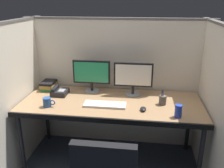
# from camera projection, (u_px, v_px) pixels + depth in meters

# --- Properties ---
(cubicle_partition_rear) EXTENTS (2.21, 0.06, 1.57)m
(cubicle_partition_rear) POSITION_uv_depth(u_px,v_px,m) (116.00, 83.00, 2.97)
(cubicle_partition_rear) COLOR beige
(cubicle_partition_rear) RESTS_ON ground
(cubicle_partition_left) EXTENTS (0.06, 1.41, 1.57)m
(cubicle_partition_left) POSITION_uv_depth(u_px,v_px,m) (18.00, 96.00, 2.58)
(cubicle_partition_left) COLOR beige
(cubicle_partition_left) RESTS_ON ground
(cubicle_partition_right) EXTENTS (0.06, 1.41, 1.57)m
(cubicle_partition_right) POSITION_uv_depth(u_px,v_px,m) (212.00, 106.00, 2.33)
(cubicle_partition_right) COLOR beige
(cubicle_partition_right) RESTS_ON ground
(desk) EXTENTS (1.90, 0.80, 0.74)m
(desk) POSITION_uv_depth(u_px,v_px,m) (111.00, 106.00, 2.57)
(desk) COLOR #997551
(desk) RESTS_ON ground
(monitor_left) EXTENTS (0.43, 0.17, 0.37)m
(monitor_left) POSITION_uv_depth(u_px,v_px,m) (92.00, 74.00, 2.77)
(monitor_left) COLOR gray
(monitor_left) RESTS_ON desk
(monitor_right) EXTENTS (0.43, 0.17, 0.37)m
(monitor_right) POSITION_uv_depth(u_px,v_px,m) (133.00, 77.00, 2.67)
(monitor_right) COLOR gray
(monitor_right) RESTS_ON desk
(keyboard_main) EXTENTS (0.43, 0.15, 0.02)m
(keyboard_main) POSITION_uv_depth(u_px,v_px,m) (105.00, 105.00, 2.47)
(keyboard_main) COLOR silver
(keyboard_main) RESTS_ON desk
(computer_mouse) EXTENTS (0.06, 0.10, 0.04)m
(computer_mouse) POSITION_uv_depth(u_px,v_px,m) (143.00, 109.00, 2.36)
(computer_mouse) COLOR black
(computer_mouse) RESTS_ON desk
(soda_can) EXTENTS (0.07, 0.07, 0.12)m
(soda_can) POSITION_uv_depth(u_px,v_px,m) (178.00, 111.00, 2.21)
(soda_can) COLOR #263FB2
(soda_can) RESTS_ON desk
(coffee_mug) EXTENTS (0.13, 0.08, 0.09)m
(coffee_mug) POSITION_uv_depth(u_px,v_px,m) (47.00, 102.00, 2.43)
(coffee_mug) COLOR #264C8C
(coffee_mug) RESTS_ON desk
(book_stack) EXTENTS (0.16, 0.22, 0.10)m
(book_stack) POSITION_uv_depth(u_px,v_px,m) (49.00, 85.00, 2.90)
(book_stack) COLOR #26723F
(book_stack) RESTS_ON desk
(pen_cup) EXTENTS (0.08, 0.08, 0.16)m
(pen_cup) POSITION_uv_depth(u_px,v_px,m) (163.00, 100.00, 2.48)
(pen_cup) COLOR #4C4742
(pen_cup) RESTS_ON desk
(desk_phone) EXTENTS (0.17, 0.19, 0.09)m
(desk_phone) POSITION_uv_depth(u_px,v_px,m) (59.00, 92.00, 2.74)
(desk_phone) COLOR black
(desk_phone) RESTS_ON desk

